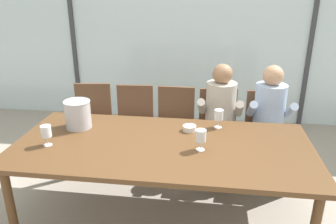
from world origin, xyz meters
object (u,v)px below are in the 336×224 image
(chair_near_curtain, at_px, (93,116))
(person_pale_blue_shirt, at_px, (270,116))
(chair_near_window_right, at_px, (266,126))
(chair_center, at_px, (175,121))
(wine_glass_by_left_taster, at_px, (219,116))
(wine_glass_center_pour, at_px, (46,132))
(chair_right_of_center, at_px, (218,123))
(person_beige_jumper, at_px, (220,114))
(wine_glass_near_bucket, at_px, (201,137))
(tasting_bowl, at_px, (190,128))
(ice_bucket_primary, at_px, (78,114))
(chair_left_of_center, at_px, (134,119))
(dining_table, at_px, (162,150))

(chair_near_curtain, distance_m, person_pale_blue_shirt, 1.99)
(chair_near_curtain, xyz_separation_m, chair_near_window_right, (1.97, -0.03, 0.00))
(chair_center, relative_size, wine_glass_by_left_taster, 5.15)
(person_pale_blue_shirt, xyz_separation_m, wine_glass_center_pour, (-1.93, -1.00, 0.15))
(chair_near_window_right, bearing_deg, chair_right_of_center, 175.06)
(person_beige_jumper, bearing_deg, wine_glass_near_bucket, -97.57)
(chair_center, height_order, tasting_bowl, chair_center)
(ice_bucket_primary, bearing_deg, wine_glass_near_bucket, -14.98)
(chair_right_of_center, relative_size, chair_near_window_right, 1.00)
(chair_near_window_right, bearing_deg, chair_left_of_center, 176.02)
(wine_glass_center_pour, bearing_deg, chair_left_of_center, 68.67)
(chair_center, relative_size, chair_near_window_right, 1.00)
(ice_bucket_primary, distance_m, wine_glass_near_bucket, 1.18)
(chair_left_of_center, relative_size, wine_glass_center_pour, 5.15)
(dining_table, height_order, wine_glass_by_left_taster, wine_glass_by_left_taster)
(chair_right_of_center, bearing_deg, dining_table, -122.31)
(chair_near_curtain, height_order, wine_glass_by_left_taster, wine_glass_by_left_taster)
(dining_table, distance_m, person_beige_jumper, 0.98)
(chair_right_of_center, bearing_deg, chair_left_of_center, 172.78)
(chair_left_of_center, distance_m, tasting_bowl, 1.02)
(chair_near_curtain, bearing_deg, chair_right_of_center, -8.34)
(chair_near_window_right, distance_m, person_beige_jumper, 0.55)
(chair_right_of_center, xyz_separation_m, wine_glass_near_bucket, (-0.16, -1.07, 0.32))
(ice_bucket_primary, bearing_deg, chair_near_window_right, 22.38)
(wine_glass_near_bucket, bearing_deg, person_pale_blue_shirt, 53.37)
(chair_near_window_right, bearing_deg, wine_glass_near_bucket, -125.62)
(ice_bucket_primary, distance_m, wine_glass_center_pour, 0.40)
(chair_right_of_center, height_order, ice_bucket_primary, ice_bucket_primary)
(wine_glass_near_bucket, bearing_deg, wine_glass_by_left_taster, 73.05)
(chair_near_window_right, relative_size, wine_glass_by_left_taster, 5.15)
(chair_near_curtain, relative_size, ice_bucket_primary, 3.46)
(chair_near_window_right, distance_m, wine_glass_by_left_taster, 0.85)
(chair_right_of_center, bearing_deg, chair_near_curtain, 172.91)
(wine_glass_by_left_taster, distance_m, wine_glass_center_pour, 1.50)
(chair_near_curtain, bearing_deg, tasting_bowl, -39.11)
(chair_center, xyz_separation_m, chair_near_window_right, (1.00, -0.03, 0.00))
(chair_near_window_right, distance_m, tasting_bowl, 1.07)
(chair_near_curtain, relative_size, tasting_bowl, 7.42)
(chair_center, relative_size, chair_right_of_center, 1.00)
(chair_center, bearing_deg, dining_table, -88.69)
(wine_glass_near_bucket, xyz_separation_m, wine_glass_center_pour, (-1.25, -0.08, 0.00))
(chair_left_of_center, height_order, wine_glass_by_left_taster, wine_glass_by_left_taster)
(chair_center, relative_size, ice_bucket_primary, 3.46)
(dining_table, xyz_separation_m, person_beige_jumper, (0.49, 0.85, 0.03))
(person_beige_jumper, distance_m, ice_bucket_primary, 1.45)
(chair_center, relative_size, wine_glass_near_bucket, 5.15)
(wine_glass_center_pour, bearing_deg, wine_glass_by_left_taster, 21.69)
(person_pale_blue_shirt, relative_size, wine_glass_near_bucket, 6.99)
(chair_near_curtain, relative_size, person_beige_jumper, 0.74)
(person_pale_blue_shirt, bearing_deg, chair_near_window_right, 94.18)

